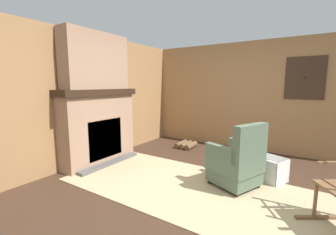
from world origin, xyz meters
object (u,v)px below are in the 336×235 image
armchair (237,163)px  firewood_stack (186,145)px  laundry_basket (270,169)px  decorative_plate_on_mantel (93,81)px  oil_lamp_vase (67,84)px  storage_case (110,85)px

armchair → firewood_stack: armchair is taller
firewood_stack → laundry_basket: bearing=-24.9°
armchair → laundry_basket: armchair is taller
decorative_plate_on_mantel → laundry_basket: bearing=17.3°
oil_lamp_vase → armchair: bearing=19.8°
laundry_basket → storage_case: size_ratio=2.61×
firewood_stack → decorative_plate_on_mantel: (-0.94, -1.77, 1.44)m
oil_lamp_vase → storage_case: (0.00, 0.90, -0.01)m
storage_case → oil_lamp_vase: bearing=-90.0°
armchair → laundry_basket: (0.36, 0.51, -0.17)m
firewood_stack → oil_lamp_vase: bearing=-112.0°
armchair → decorative_plate_on_mantel: bearing=31.4°
oil_lamp_vase → storage_case: 0.90m
oil_lamp_vase → storage_case: size_ratio=1.26×
firewood_stack → laundry_basket: laundry_basket is taller
armchair → oil_lamp_vase: size_ratio=3.66×
laundry_basket → oil_lamp_vase: (-2.83, -1.40, 1.27)m
armchair → laundry_basket: 0.65m
laundry_basket → armchair: bearing=-125.1°
storage_case → decorative_plate_on_mantel: (-0.02, -0.39, 0.07)m
firewood_stack → decorative_plate_on_mantel: bearing=-118.0°
storage_case → armchair: bearing=-0.2°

